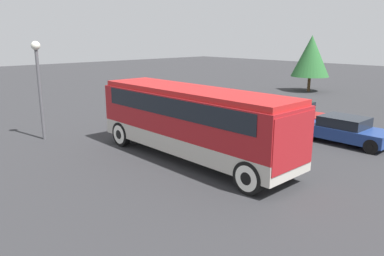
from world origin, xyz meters
TOP-DOWN VIEW (x-y plane):
  - ground_plane at (0.00, 0.00)m, footprint 120.00×120.00m
  - tour_bus at (0.10, 0.00)m, footprint 9.85×2.56m
  - parked_car_near at (-0.48, 8.58)m, footprint 4.22×1.84m
  - parked_car_mid at (3.34, 7.27)m, footprint 4.07×1.96m
  - lamp_post at (-7.54, -3.39)m, footprint 0.44×0.44m
  - tree_right at (-7.36, 22.18)m, footprint 3.54×3.54m

SIDE VIEW (x-z plane):
  - ground_plane at x=0.00m, z-range 0.00..0.00m
  - parked_car_mid at x=3.34m, z-range 0.01..1.33m
  - parked_car_near at x=-0.48m, z-range -0.01..1.46m
  - tour_bus at x=0.10m, z-range 0.33..3.39m
  - lamp_post at x=-7.54m, z-range 0.84..5.78m
  - tree_right at x=-7.36m, z-range 0.71..5.97m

